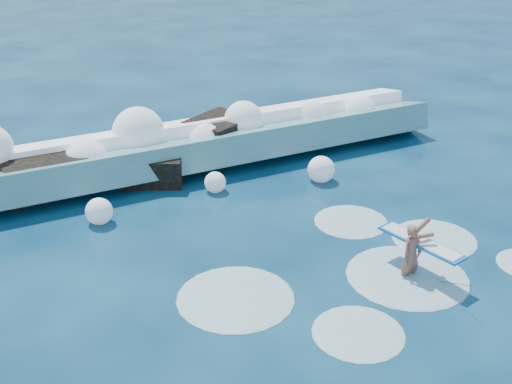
{
  "coord_description": "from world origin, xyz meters",
  "views": [
    {
      "loc": [
        -4.95,
        -10.71,
        7.96
      ],
      "look_at": [
        1.5,
        2.0,
        1.2
      ],
      "focal_mm": 45.0,
      "sensor_mm": 36.0,
      "label": 1
    }
  ],
  "objects": [
    {
      "name": "rock_cluster",
      "position": [
        -0.12,
        7.13,
        0.44
      ],
      "size": [
        8.22,
        3.4,
        1.39
      ],
      "color": "black",
      "rests_on": "ground"
    },
    {
      "name": "ground",
      "position": [
        0.0,
        0.0,
        0.0
      ],
      "size": [
        200.0,
        200.0,
        0.0
      ],
      "primitive_type": "plane",
      "color": "#082141",
      "rests_on": "ground"
    },
    {
      "name": "breaking_wave",
      "position": [
        1.12,
        7.14,
        0.54
      ],
      "size": [
        18.06,
        2.81,
        1.56
      ],
      "color": "teal",
      "rests_on": "ground"
    },
    {
      "name": "surf_foam",
      "position": [
        2.91,
        -0.72,
        0.0
      ],
      "size": [
        8.77,
        5.9,
        0.14
      ],
      "color": "silver",
      "rests_on": "ground"
    },
    {
      "name": "wave_spray",
      "position": [
        0.4,
        7.04,
        0.99
      ],
      "size": [
        14.91,
        4.73,
        2.12
      ],
      "color": "white",
      "rests_on": "ground"
    },
    {
      "name": "surfer_with_board",
      "position": [
        3.79,
        -1.28,
        0.57
      ],
      "size": [
        1.05,
        2.8,
        1.56
      ],
      "color": "#945945",
      "rests_on": "ground"
    }
  ]
}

